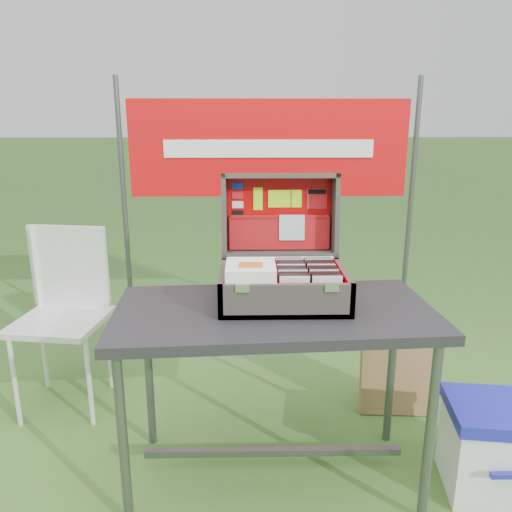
{
  "coord_description": "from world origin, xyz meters",
  "views": [
    {
      "loc": [
        -0.13,
        -1.83,
        1.47
      ],
      "look_at": [
        -0.09,
        0.1,
        0.93
      ],
      "focal_mm": 35.0,
      "sensor_mm": 36.0,
      "label": 1
    }
  ],
  "objects_px": {
    "suitcase": "(283,240)",
    "cooler": "(501,448)",
    "table": "(274,396)",
    "cardboard_box": "(399,375)",
    "chair": "(60,324)"
  },
  "relations": [
    {
      "from": "suitcase",
      "to": "cooler",
      "type": "relative_size",
      "value": 1.18
    },
    {
      "from": "table",
      "to": "cardboard_box",
      "type": "relative_size",
      "value": 3.01
    },
    {
      "from": "table",
      "to": "suitcase",
      "type": "height_order",
      "value": "suitcase"
    },
    {
      "from": "suitcase",
      "to": "chair",
      "type": "relative_size",
      "value": 0.55
    },
    {
      "from": "table",
      "to": "cardboard_box",
      "type": "distance_m",
      "value": 0.84
    },
    {
      "from": "cooler",
      "to": "table",
      "type": "bearing_deg",
      "value": -177.74
    },
    {
      "from": "cooler",
      "to": "chair",
      "type": "distance_m",
      "value": 2.09
    },
    {
      "from": "table",
      "to": "cooler",
      "type": "distance_m",
      "value": 0.93
    },
    {
      "from": "cooler",
      "to": "cardboard_box",
      "type": "relative_size",
      "value": 1.07
    },
    {
      "from": "table",
      "to": "cooler",
      "type": "height_order",
      "value": "table"
    },
    {
      "from": "cooler",
      "to": "suitcase",
      "type": "bearing_deg",
      "value": 174.37
    },
    {
      "from": "cardboard_box",
      "to": "chair",
      "type": "bearing_deg",
      "value": -179.54
    },
    {
      "from": "suitcase",
      "to": "cooler",
      "type": "bearing_deg",
      "value": -13.52
    },
    {
      "from": "chair",
      "to": "cooler",
      "type": "bearing_deg",
      "value": -10.48
    },
    {
      "from": "suitcase",
      "to": "cardboard_box",
      "type": "distance_m",
      "value": 1.08
    }
  ]
}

